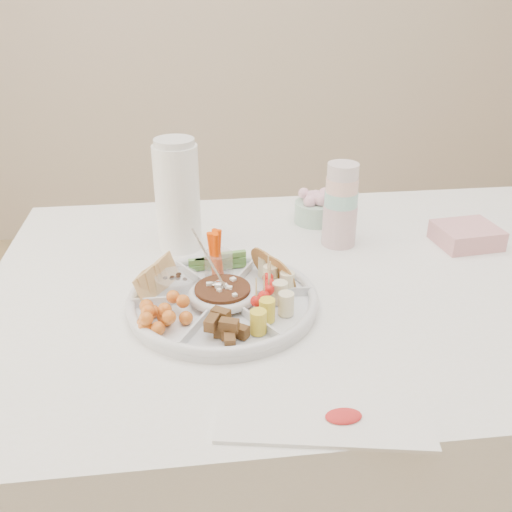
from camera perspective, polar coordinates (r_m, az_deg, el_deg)
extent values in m
plane|color=tan|center=(1.78, 6.07, -23.99)|extent=(4.00, 4.00, 0.00)
cube|color=white|center=(1.51, 6.78, -14.78)|extent=(1.52, 1.02, 0.76)
cylinder|color=silver|center=(1.15, -3.34, -4.16)|extent=(0.38, 0.38, 0.04)
cylinder|color=#46270C|center=(1.15, -3.35, -3.84)|extent=(0.11, 0.11, 0.04)
cylinder|color=silver|center=(1.40, 8.50, 5.52)|extent=(0.09, 0.09, 0.23)
cylinder|color=white|center=(1.37, -7.88, 6.17)|extent=(0.12, 0.12, 0.28)
cylinder|color=#B2DDC8|center=(1.55, 5.99, 4.88)|extent=(0.12, 0.12, 0.09)
cube|color=pink|center=(1.51, 20.31, 1.96)|extent=(0.16, 0.14, 0.05)
cube|color=white|center=(0.90, 6.81, -16.06)|extent=(0.34, 0.17, 0.01)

